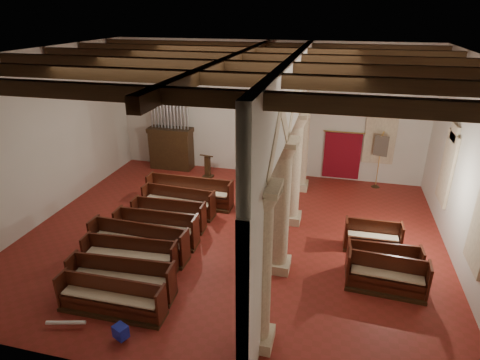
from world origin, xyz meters
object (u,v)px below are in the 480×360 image
lectern (208,168)px  aisle_pew_0 (386,280)px  pipe_organ (171,141)px  processional_banner (378,170)px  nave_pew_0 (112,302)px

lectern → aisle_pew_0: bearing=-31.2°
pipe_organ → processional_banner: 9.56m
nave_pew_0 → pipe_organ: bearing=103.7°
aisle_pew_0 → processional_banner: bearing=92.1°
nave_pew_0 → aisle_pew_0: (6.87, 2.60, 0.03)m
pipe_organ → nave_pew_0: (2.49, -9.90, -1.05)m
aisle_pew_0 → pipe_organ: bearing=145.6°
lectern → aisle_pew_0: size_ratio=0.55×
pipe_organ → aisle_pew_0: size_ratio=2.03×
processional_banner → lectern: bearing=-158.2°
pipe_organ → aisle_pew_0: (9.36, -7.30, -1.02)m
nave_pew_0 → lectern: bearing=92.2°
pipe_organ → aisle_pew_0: bearing=-38.0°
pipe_organ → lectern: size_ratio=3.71×
lectern → aisle_pew_0: (7.28, -6.50, -0.14)m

